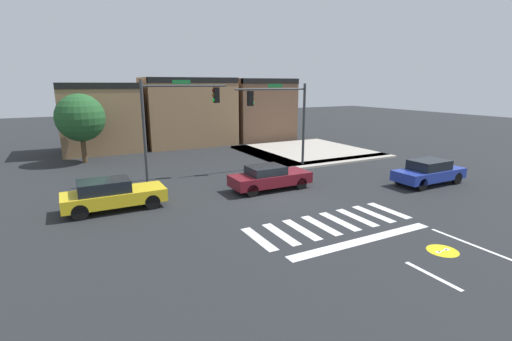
{
  "coord_description": "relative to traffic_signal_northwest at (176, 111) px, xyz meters",
  "views": [
    {
      "loc": [
        -9.75,
        -16.13,
        5.86
      ],
      "look_at": [
        -1.42,
        -0.35,
        1.62
      ],
      "focal_mm": 25.79,
      "sensor_mm": 36.0,
      "label": 1
    }
  ],
  "objects": [
    {
      "name": "car_blue",
      "position": [
        12.78,
        -7.97,
        -3.5
      ],
      "size": [
        4.5,
        1.77,
        1.47
      ],
      "rotation": [
        0.0,
        0.0,
        3.14
      ],
      "color": "#23389E",
      "rests_on": "ground_plane"
    },
    {
      "name": "crosswalk_near",
      "position": [
        3.61,
        -10.24,
        -4.25
      ],
      "size": [
        7.4,
        2.41,
        0.01
      ],
      "color": "silver",
      "rests_on": "ground_plane"
    },
    {
      "name": "curb_corner_northeast",
      "position": [
        12.1,
        3.68,
        -4.18
      ],
      "size": [
        10.0,
        10.6,
        0.15
      ],
      "color": "#B2AA9E",
      "rests_on": "ground_plane"
    },
    {
      "name": "bike_detector_marking",
      "position": [
        5.47,
        -14.24,
        -4.25
      ],
      "size": [
        1.09,
        1.09,
        0.01
      ],
      "color": "yellow",
      "rests_on": "ground_plane"
    },
    {
      "name": "traffic_signal_northwest",
      "position": [
        0.0,
        0.0,
        0.0
      ],
      "size": [
        5.32,
        0.32,
        6.08
      ],
      "color": "#383A3D",
      "rests_on": "ground_plane"
    },
    {
      "name": "car_maroon",
      "position": [
        3.87,
        -4.52,
        -3.54
      ],
      "size": [
        4.58,
        1.76,
        1.38
      ],
      "color": "maroon",
      "rests_on": "ground_plane"
    },
    {
      "name": "car_yellow",
      "position": [
        -4.41,
        -4.03,
        -3.48
      ],
      "size": [
        4.61,
        1.78,
        1.49
      ],
      "color": "gold",
      "rests_on": "ground_plane"
    },
    {
      "name": "storefront_row",
      "position": [
        5.49,
        13.15,
        -1.11
      ],
      "size": [
        22.16,
        6.98,
        6.39
      ],
      "color": "#93704C",
      "rests_on": "ground_plane"
    },
    {
      "name": "roadside_tree",
      "position": [
        -4.89,
        8.26,
        -0.87
      ],
      "size": [
        3.51,
        3.51,
        5.16
      ],
      "color": "#4C3823",
      "rests_on": "ground_plane"
    },
    {
      "name": "ground_plane",
      "position": [
        3.61,
        -5.74,
        -4.25
      ],
      "size": [
        120.0,
        120.0,
        0.0
      ],
      "primitive_type": "plane",
      "color": "#232628"
    },
    {
      "name": "traffic_signal_northeast",
      "position": [
        7.16,
        -0.34,
        -0.15
      ],
      "size": [
        5.41,
        0.32,
        5.85
      ],
      "rotation": [
        0.0,
        0.0,
        3.14
      ],
      "color": "#383A3D",
      "rests_on": "ground_plane"
    }
  ]
}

